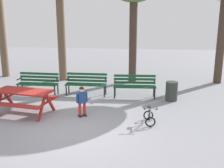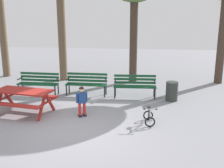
% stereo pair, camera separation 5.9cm
% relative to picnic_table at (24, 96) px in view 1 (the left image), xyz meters
% --- Properties ---
extents(ground, '(36.00, 36.00, 0.00)m').
position_rel_picnic_table_xyz_m(ground, '(1.92, -1.11, -0.59)').
color(ground, gray).
extents(picnic_table, '(2.00, 1.62, 0.79)m').
position_rel_picnic_table_xyz_m(picnic_table, '(0.00, 0.00, 0.00)').
color(picnic_table, maroon).
rests_on(picnic_table, ground).
extents(park_bench_far_left, '(1.61, 0.50, 0.85)m').
position_rel_picnic_table_xyz_m(park_bench_far_left, '(-0.35, 2.14, -0.08)').
color(park_bench_far_left, '#144728').
rests_on(park_bench_far_left, ground).
extents(park_bench_left, '(1.60, 0.47, 0.85)m').
position_rel_picnic_table_xyz_m(park_bench_left, '(1.54, 2.29, -0.08)').
color(park_bench_left, '#144728').
rests_on(park_bench_left, ground).
extents(park_bench_right, '(1.62, 0.55, 0.85)m').
position_rel_picnic_table_xyz_m(park_bench_right, '(3.44, 2.19, -0.08)').
color(park_bench_right, '#144728').
rests_on(park_bench_right, ground).
extents(child_standing, '(0.32, 0.27, 0.97)m').
position_rel_picnic_table_xyz_m(child_standing, '(1.90, -0.06, -0.03)').
color(child_standing, red).
rests_on(child_standing, ground).
extents(kids_bicycle, '(0.41, 0.59, 0.54)m').
position_rel_picnic_table_xyz_m(kids_bicycle, '(3.97, -0.37, -0.39)').
color(kids_bicycle, black).
rests_on(kids_bicycle, ground).
extents(trash_bin, '(0.44, 0.44, 0.71)m').
position_rel_picnic_table_xyz_m(trash_bin, '(4.81, 1.93, -0.24)').
color(trash_bin, '#2D332D').
rests_on(trash_bin, ground).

